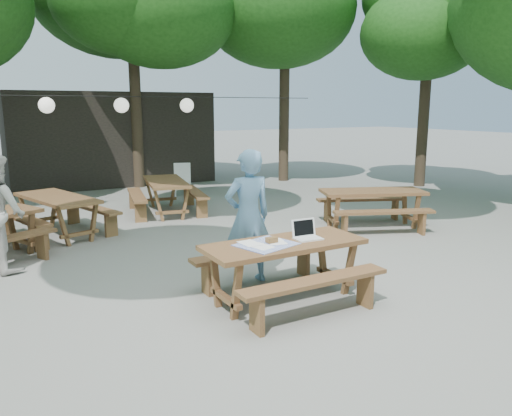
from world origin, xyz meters
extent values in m
plane|color=slate|center=(0.00, 0.00, 0.00)|extent=(80.00, 80.00, 0.00)
cube|color=black|center=(0.50, 10.50, 1.40)|extent=(6.00, 3.00, 2.80)
cube|color=#55331E|center=(-0.05, -0.72, 0.72)|extent=(2.00, 0.80, 0.06)
cube|color=#55331E|center=(-0.05, -1.37, 0.45)|extent=(1.90, 0.28, 0.05)
cube|color=#55331E|center=(-0.05, -0.07, 0.45)|extent=(1.90, 0.28, 0.05)
cube|color=#55331E|center=(-0.05, -0.72, 0.34)|extent=(1.70, 0.70, 0.69)
cube|color=#55331E|center=(3.54, 1.66, 0.72)|extent=(2.15, 1.51, 0.06)
cube|color=#55331E|center=(3.29, 1.06, 0.45)|extent=(1.86, 0.99, 0.05)
cube|color=#55331E|center=(3.80, 2.26, 0.45)|extent=(1.86, 0.99, 0.05)
cube|color=#55331E|center=(3.54, 1.66, 0.34)|extent=(1.84, 1.30, 0.69)
cube|color=#55331E|center=(-2.00, 4.01, 0.72)|extent=(1.34, 2.15, 0.06)
cube|color=#55331E|center=(-1.38, 4.20, 0.45)|extent=(0.81, 1.90, 0.05)
cube|color=#55331E|center=(-2.62, 3.83, 0.45)|extent=(0.81, 1.90, 0.05)
cube|color=#55331E|center=(-2.00, 4.01, 0.34)|extent=(1.16, 1.83, 0.69)
cube|color=#55331E|center=(0.44, 4.96, 0.72)|extent=(1.17, 2.12, 0.06)
cube|color=#55331E|center=(1.07, 4.84, 0.45)|extent=(0.64, 1.92, 0.05)
cube|color=#55331E|center=(-0.20, 5.09, 0.45)|extent=(0.64, 1.92, 0.05)
cube|color=#55331E|center=(0.44, 4.96, 0.34)|extent=(1.01, 1.80, 0.69)
imported|color=#70A1CC|center=(-0.10, 0.10, 0.91)|extent=(0.69, 0.48, 1.83)
cube|color=white|center=(1.47, 6.65, 0.40)|extent=(0.57, 0.57, 0.04)
cube|color=white|center=(1.55, 6.83, 0.66)|extent=(0.42, 0.20, 0.48)
cube|color=white|center=(1.47, 6.65, 0.19)|extent=(0.54, 0.54, 0.38)
cube|color=white|center=(0.28, -0.75, 0.76)|extent=(0.35, 0.25, 0.02)
cube|color=white|center=(0.29, -0.64, 0.88)|extent=(0.33, 0.08, 0.23)
cube|color=black|center=(0.29, -0.65, 0.88)|extent=(0.28, 0.06, 0.19)
cube|color=#334CAF|center=(-0.30, -0.72, 0.75)|extent=(0.78, 0.71, 0.01)
cube|color=white|center=(-0.40, -0.77, 0.76)|extent=(0.27, 0.34, 0.00)
cube|color=white|center=(-0.15, -0.69, 0.76)|extent=(0.28, 0.34, 0.00)
cube|color=white|center=(-0.46, -0.60, 0.76)|extent=(0.23, 0.31, 0.00)
cube|color=brown|center=(-0.21, -0.70, 0.80)|extent=(0.13, 0.10, 0.06)
cylinder|color=black|center=(0.50, 6.00, 2.60)|extent=(9.00, 0.02, 0.02)
sphere|color=white|center=(-1.80, 6.00, 2.40)|extent=(0.34, 0.34, 0.34)
sphere|color=white|center=(-0.20, 6.00, 2.40)|extent=(0.34, 0.34, 0.34)
sphere|color=white|center=(1.40, 6.00, 2.40)|extent=(0.34, 0.34, 0.34)
cylinder|color=#2D2319|center=(1.00, 9.00, 2.45)|extent=(0.32, 0.32, 4.89)
ellipsoid|color=#1A4B14|center=(1.00, 9.00, 5.19)|extent=(5.04, 5.04, 3.78)
cylinder|color=#2D2319|center=(5.50, 8.00, 2.51)|extent=(0.32, 0.32, 5.03)
ellipsoid|color=#1A4B14|center=(5.50, 8.00, 5.33)|extent=(4.32, 4.32, 3.24)
cylinder|color=#2D2319|center=(8.50, 5.00, 2.30)|extent=(0.32, 0.32, 4.60)
ellipsoid|color=#1A4B14|center=(8.50, 5.00, 4.90)|extent=(4.41, 4.41, 3.31)
camera|label=1|loc=(-3.23, -5.67, 2.37)|focal=35.00mm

